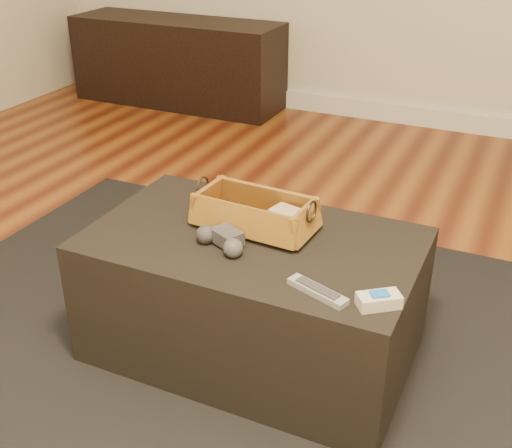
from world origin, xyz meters
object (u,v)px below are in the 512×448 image
at_px(tv_remote, 247,221).
at_px(wicker_basket, 255,214).
at_px(media_cabinet, 178,62).
at_px(game_controller, 222,239).
at_px(cream_gadget, 379,300).
at_px(silver_remote, 318,291).
at_px(ottoman, 253,295).

bearing_deg(tv_remote, wicker_basket, 30.87).
xyz_separation_m(media_cabinet, game_controller, (1.61, -2.40, 0.17)).
relative_size(media_cabinet, wicker_basket, 3.77).
relative_size(tv_remote, cream_gadget, 1.66).
bearing_deg(cream_gadget, silver_remote, -175.11).
bearing_deg(ottoman, media_cabinet, 125.82).
xyz_separation_m(ottoman, silver_remote, (0.28, -0.20, 0.22)).
xyz_separation_m(game_controller, cream_gadget, (0.49, -0.10, -0.01)).
relative_size(tv_remote, game_controller, 1.09).
height_order(media_cabinet, cream_gadget, media_cabinet).
bearing_deg(cream_gadget, tv_remote, 153.57).
distance_m(media_cabinet, silver_remote, 3.18).
relative_size(media_cabinet, game_controller, 8.08).
distance_m(media_cabinet, tv_remote, 2.78).
xyz_separation_m(media_cabinet, wicker_basket, (1.64, -2.24, 0.19)).
relative_size(ottoman, game_controller, 5.46).
bearing_deg(media_cabinet, cream_gadget, -49.86).
bearing_deg(silver_remote, cream_gadget, 4.89).
bearing_deg(game_controller, wicker_basket, 78.59).
distance_m(tv_remote, game_controller, 0.14).
xyz_separation_m(media_cabinet, ottoman, (1.66, -2.30, -0.07)).
relative_size(tv_remote, wicker_basket, 0.51).
relative_size(wicker_basket, silver_remote, 2.16).
xyz_separation_m(silver_remote, cream_gadget, (0.16, 0.01, 0.01)).
height_order(media_cabinet, wicker_basket, media_cabinet).
relative_size(ottoman, wicker_basket, 2.55).
distance_m(media_cabinet, cream_gadget, 3.27).
bearing_deg(media_cabinet, silver_remote, -52.20).
height_order(wicker_basket, silver_remote, wicker_basket).
height_order(media_cabinet, ottoman, media_cabinet).
bearing_deg(game_controller, cream_gadget, -11.01).
height_order(ottoman, game_controller, game_controller).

